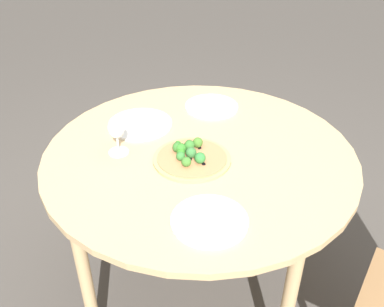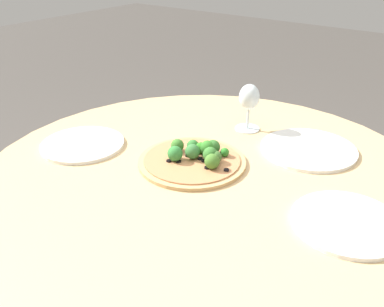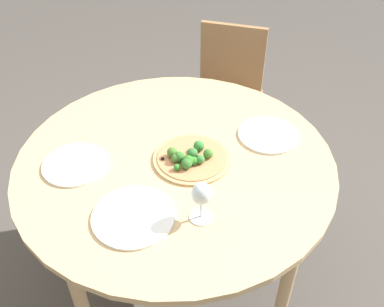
# 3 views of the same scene
# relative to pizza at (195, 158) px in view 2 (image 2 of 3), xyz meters

# --- Properties ---
(dining_table) EXTENTS (1.21, 1.21, 0.76)m
(dining_table) POSITION_rel_pizza_xyz_m (-0.06, 0.03, -0.09)
(dining_table) COLOR tan
(dining_table) RESTS_ON ground_plane
(pizza) EXTENTS (0.30, 0.30, 0.06)m
(pizza) POSITION_rel_pizza_xyz_m (0.00, 0.00, 0.00)
(pizza) COLOR tan
(pizza) RESTS_ON dining_table
(wine_glass) EXTENTS (0.08, 0.08, 0.15)m
(wine_glass) POSITION_rel_pizza_xyz_m (-0.00, -0.28, 0.09)
(wine_glass) COLOR silver
(wine_glass) RESTS_ON dining_table
(plate_near) EXTENTS (0.24, 0.24, 0.01)m
(plate_near) POSITION_rel_pizza_xyz_m (0.33, 0.11, -0.01)
(plate_near) COLOR white
(plate_near) RESTS_ON dining_table
(plate_far) EXTENTS (0.27, 0.27, 0.01)m
(plate_far) POSITION_rel_pizza_xyz_m (-0.22, -0.26, -0.01)
(plate_far) COLOR white
(plate_far) RESTS_ON dining_table
(plate_side) EXTENTS (0.24, 0.24, 0.01)m
(plate_side) POSITION_rel_pizza_xyz_m (-0.43, 0.03, -0.01)
(plate_side) COLOR white
(plate_side) RESTS_ON dining_table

